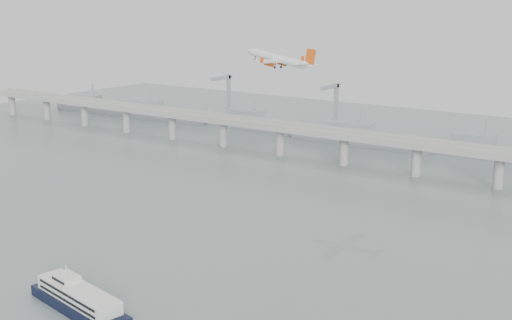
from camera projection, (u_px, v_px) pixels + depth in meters
The scene contains 5 objects.
ground at pixel (178, 273), 275.28m from camera, with size 900.00×900.00×0.00m, color slate.
bridge at pixel (385, 144), 431.72m from camera, with size 800.00×22.00×23.90m.
distant_fleet at pixel (246, 122), 571.81m from camera, with size 453.00×60.90×40.00m.
ferry at pixel (79, 300), 241.17m from camera, with size 79.73×24.55×15.13m.
airliner at pixel (279, 59), 343.70m from camera, with size 42.35×38.27×11.15m.
Camera 1 is at (172.18, -193.56, 108.26)m, focal length 48.00 mm.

